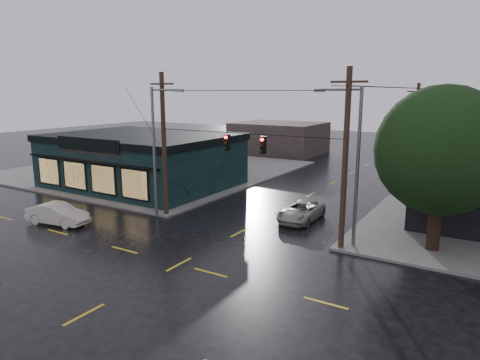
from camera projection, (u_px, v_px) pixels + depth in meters
The scene contains 15 objects.
ground_plane at pixel (179, 264), 22.29m from camera, with size 160.00×160.00×0.00m, color black.
sidewalk_nw at pixel (155, 169), 49.20m from camera, with size 28.00×28.00×0.15m, color #62615C.
pizza_shop at pixel (142, 159), 40.24m from camera, with size 16.30×12.34×4.90m.
corner_tree at pixel (441, 151), 22.90m from camera, with size 7.03×7.03×9.11m.
utility_pole_nw at pixel (167, 216), 31.04m from camera, with size 2.00×0.32×10.15m, color #2F1F15, non-canonical shape.
utility_pole_ne at pixel (341, 249), 24.41m from camera, with size 2.00×0.32×10.15m, color #2F1F15, non-canonical shape.
utility_pole_far_a at pixel (411, 182), 42.38m from camera, with size 2.00×0.32×9.65m, color #2F1F15, non-canonical shape.
utility_pole_far_b at pixel (438, 157), 59.09m from camera, with size 2.00×0.32×9.15m, color #2F1F15, non-canonical shape.
utility_pole_far_c at pixel (453, 142), 75.80m from camera, with size 2.00×0.32×9.15m, color #2F1F15, non-canonical shape.
span_signal_assembly at pixel (245, 143), 26.52m from camera, with size 13.00×0.48×1.23m.
streetlight_nw at pixel (157, 217), 30.61m from camera, with size 5.40×0.30×9.15m, color slate, non-canonical shape.
streetlight_ne at pixel (353, 247), 24.74m from camera, with size 5.40×0.30×9.15m, color slate, non-canonical shape.
bg_building_west at pixel (279, 138), 62.42m from camera, with size 12.00×10.00×4.40m, color #332825.
sedan_cream at pixel (58, 214), 28.89m from camera, with size 1.53×4.39×1.44m, color beige.
suv_silver at pixel (301, 211), 29.81m from camera, with size 2.16×4.69×1.30m, color #99988D.
Camera 1 is at (13.62, -16.21, 8.85)m, focal length 32.00 mm.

